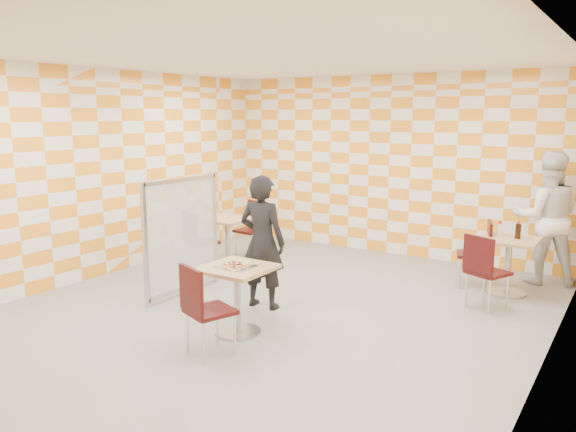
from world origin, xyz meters
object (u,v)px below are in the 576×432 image
(chair_empty_far, at_px, (254,224))
(man_dark, at_px, (262,242))
(main_table, at_px, (237,288))
(chair_empty_near, at_px, (196,237))
(chair_second_side, at_px, (480,248))
(man_white, at_px, (547,218))
(chair_second_front, at_px, (483,266))
(chair_main_front, at_px, (202,304))
(soda_bottle, at_px, (518,231))
(sport_bottle, at_px, (500,229))
(empty_table, at_px, (227,233))
(partition, at_px, (182,235))
(second_table, at_px, (509,257))

(chair_empty_far, distance_m, man_dark, 2.57)
(main_table, xyz_separation_m, chair_empty_near, (-2.01, 1.59, 0.04))
(chair_second_side, height_order, man_dark, man_dark)
(chair_empty_far, height_order, man_white, man_white)
(man_dark, bearing_deg, main_table, 102.45)
(chair_second_side, bearing_deg, chair_second_front, -73.87)
(chair_main_front, bearing_deg, chair_empty_far, 119.00)
(soda_bottle, bearing_deg, main_table, -126.20)
(chair_second_side, xyz_separation_m, soda_bottle, (0.48, -0.06, 0.31))
(chair_main_front, bearing_deg, man_white, 62.08)
(main_table, xyz_separation_m, sport_bottle, (2.00, 3.11, 0.33))
(empty_table, xyz_separation_m, chair_empty_far, (0.03, 0.66, 0.04))
(chair_empty_near, bearing_deg, partition, -57.79)
(man_dark, height_order, soda_bottle, man_dark)
(empty_table, distance_m, partition, 1.55)
(chair_empty_far, relative_size, soda_bottle, 4.02)
(partition, bearing_deg, man_white, 38.37)
(partition, distance_m, man_white, 5.01)
(chair_second_side, bearing_deg, chair_empty_near, -157.94)
(chair_main_front, distance_m, soda_bottle, 4.32)
(empty_table, bearing_deg, second_table, 11.61)
(empty_table, xyz_separation_m, soda_bottle, (4.14, 0.88, 0.34))
(main_table, relative_size, chair_second_front, 0.81)
(chair_main_front, distance_m, chair_empty_near, 3.08)
(empty_table, relative_size, sport_bottle, 3.75)
(empty_table, height_order, chair_empty_far, chair_empty_far)
(second_table, xyz_separation_m, sport_bottle, (-0.16, 0.10, 0.33))
(man_white, bearing_deg, man_dark, 28.85)
(chair_second_front, relative_size, chair_second_side, 1.00)
(main_table, relative_size, man_dark, 0.46)
(chair_empty_near, height_order, chair_empty_far, same)
(chair_empty_far, xyz_separation_m, man_white, (4.33, 0.99, 0.39))
(man_dark, bearing_deg, chair_empty_near, -28.35)
(empty_table, distance_m, chair_second_side, 3.78)
(man_white, xyz_separation_m, sport_bottle, (-0.47, -0.72, -0.09))
(second_table, height_order, chair_empty_near, chair_empty_near)
(man_dark, xyz_separation_m, sport_bottle, (2.27, 2.27, 0.02))
(man_white, height_order, sport_bottle, man_white)
(chair_main_front, bearing_deg, chair_second_side, 66.08)
(second_table, relative_size, man_white, 0.40)
(man_white, bearing_deg, second_table, 50.60)
(second_table, relative_size, empty_table, 1.00)
(second_table, bearing_deg, sport_bottle, 147.69)
(second_table, height_order, man_white, man_white)
(chair_empty_far, relative_size, man_white, 0.50)
(main_table, relative_size, second_table, 1.00)
(chair_second_front, bearing_deg, soda_bottle, 75.88)
(main_table, xyz_separation_m, chair_second_front, (2.03, 2.22, 0.04))
(empty_table, xyz_separation_m, man_dark, (1.63, -1.33, 0.31))
(chair_second_side, height_order, sport_bottle, sport_bottle)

